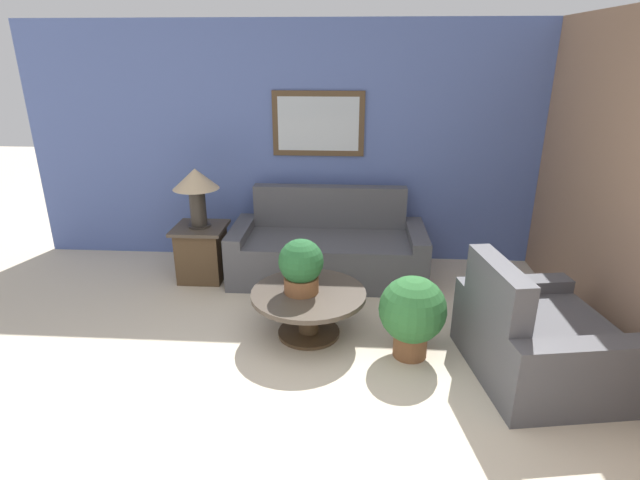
% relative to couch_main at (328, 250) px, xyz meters
% --- Properties ---
extents(ground_plane, '(20.00, 20.00, 0.00)m').
position_rel_couch_main_xyz_m(ground_plane, '(-0.06, -2.66, -0.29)').
color(ground_plane, beige).
extents(wall_back, '(6.65, 0.09, 2.60)m').
position_rel_couch_main_xyz_m(wall_back, '(-0.07, 0.57, 1.01)').
color(wall_back, '#5166A8').
rests_on(wall_back, ground_plane).
extents(wall_right, '(0.06, 5.20, 2.60)m').
position_rel_couch_main_xyz_m(wall_right, '(2.29, -1.06, 1.01)').
color(wall_right, '#937056').
rests_on(wall_right, ground_plane).
extents(couch_main, '(2.02, 0.89, 0.91)m').
position_rel_couch_main_xyz_m(couch_main, '(0.00, 0.00, 0.00)').
color(couch_main, '#4C4C51').
rests_on(couch_main, ground_plane).
extents(armchair, '(1.09, 1.26, 0.91)m').
position_rel_couch_main_xyz_m(armchair, '(1.61, -1.66, -0.00)').
color(armchair, '#4C4C51').
rests_on(armchair, ground_plane).
extents(coffee_table, '(0.96, 0.96, 0.40)m').
position_rel_couch_main_xyz_m(coffee_table, '(-0.10, -1.21, -0.00)').
color(coffee_table, '#4C3823').
rests_on(coffee_table, ground_plane).
extents(side_table, '(0.53, 0.53, 0.58)m').
position_rel_couch_main_xyz_m(side_table, '(-1.32, -0.14, 0.00)').
color(side_table, '#4C3823').
rests_on(side_table, ground_plane).
extents(table_lamp, '(0.46, 0.46, 0.61)m').
position_rel_couch_main_xyz_m(table_lamp, '(-1.32, -0.14, 0.73)').
color(table_lamp, '#2D2823').
rests_on(table_lamp, side_table).
extents(potted_plant_on_table, '(0.37, 0.37, 0.46)m').
position_rel_couch_main_xyz_m(potted_plant_on_table, '(-0.16, -1.21, 0.35)').
color(potted_plant_on_table, brown).
rests_on(potted_plant_on_table, coffee_table).
extents(potted_plant_floor, '(0.52, 0.52, 0.67)m').
position_rel_couch_main_xyz_m(potted_plant_floor, '(0.73, -1.47, 0.09)').
color(potted_plant_floor, brown).
rests_on(potted_plant_floor, ground_plane).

